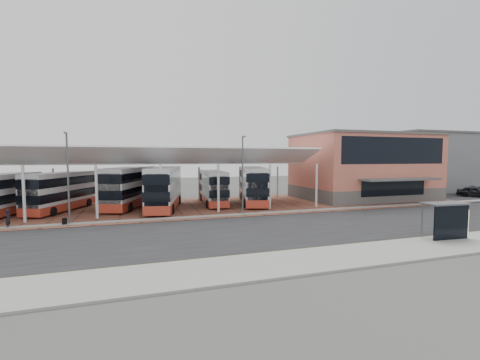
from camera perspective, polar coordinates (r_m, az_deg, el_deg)
The scene contains 22 objects.
ground at distance 26.77m, azimuth 0.70°, elevation -8.73°, with size 140.00×140.00×0.00m, color #454842.
road at distance 25.85m, azimuth 1.42°, elevation -9.17°, with size 120.00×14.00×0.02m, color black.
forecourt at distance 39.57m, azimuth -2.63°, elevation -4.53°, with size 72.00×16.00×0.06m, color brown.
sidewalk at distance 18.76m, azimuth 9.86°, elevation -14.16°, with size 120.00×4.00×0.14m, color gray.
north_kerb at distance 32.57m, azimuth -2.84°, elevation -6.31°, with size 120.00×0.80×0.14m, color gray.
yellow_line_near at distance 20.48m, azimuth 7.17°, elevation -12.70°, with size 120.00×0.12×0.01m, color #F9EB00.
yellow_line_far at distance 20.74m, azimuth 6.81°, elevation -12.48°, with size 120.00×0.12×0.01m, color #F9EB00.
canopy at distance 38.73m, azimuth -14.55°, elevation 3.72°, with size 37.00×11.63×7.07m.
terminal at distance 49.81m, azimuth 21.03°, elevation 2.31°, with size 18.40×14.40×9.25m.
warehouse at distance 74.54m, azimuth 31.14°, elevation 2.85°, with size 30.50×20.50×10.25m.
lamp_west at distance 31.53m, azimuth -28.27°, elevation 0.73°, with size 0.16×0.90×8.07m.
lamp_east at distance 32.73m, azimuth 0.48°, elevation 1.31°, with size 0.16×0.90×8.07m.
bus_0 at distance 40.16m, azimuth -36.48°, elevation -2.14°, with size 4.76×10.48×4.21m.
bus_1 at distance 40.36m, azimuth -29.11°, elevation -1.82°, with size 6.12×10.38×4.23m.
bus_2 at distance 40.16m, azimuth -18.93°, elevation -1.22°, with size 6.37×11.63×4.71m.
bus_3 at distance 37.58m, azimuth -13.27°, elevation -1.43°, with size 5.12×11.77×4.73m.
bus_4 at distance 40.67m, azimuth -4.80°, elevation -1.33°, with size 3.21×10.28×4.17m.
bus_5 at distance 40.96m, azimuth 2.34°, elevation -0.97°, with size 5.40×11.47×4.61m.
pedestrian at distance 32.88m, azimuth -35.92°, elevation -5.61°, with size 0.57×0.38×1.57m, color black.
suitcase at distance 31.77m, azimuth -28.74°, elevation -6.52°, with size 0.36×0.26×0.62m, color black.
carpark_car_a at distance 58.90m, azimuth 36.21°, elevation -1.71°, with size 1.76×4.38×1.49m, color black.
bus_shelter at distance 27.45m, azimuth 33.35°, elevation -5.42°, with size 3.25×1.65×2.53m.
Camera 1 is at (-8.41, -24.72, 5.90)m, focal length 24.00 mm.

